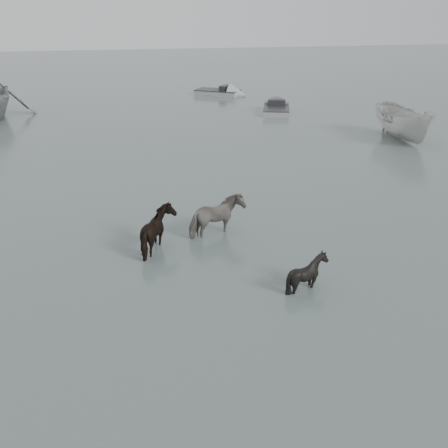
{
  "coord_description": "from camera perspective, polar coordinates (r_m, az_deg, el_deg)",
  "views": [
    {
      "loc": [
        -2.61,
        -12.88,
        7.12
      ],
      "look_at": [
        0.24,
        1.79,
        1.0
      ],
      "focal_mm": 45.0,
      "sensor_mm": 36.0,
      "label": 1
    }
  ],
  "objects": [
    {
      "name": "pony_dark",
      "position": [
        16.73,
        -6.6,
        -0.26
      ],
      "size": [
        1.35,
        1.56,
        1.51
      ],
      "primitive_type": "imported",
      "rotation": [
        0.0,
        0.0,
        1.62
      ],
      "color": "black",
      "rests_on": "ground"
    },
    {
      "name": "skiff_port",
      "position": [
        37.25,
        5.35,
        11.75
      ],
      "size": [
        2.81,
        4.81,
        0.75
      ],
      "primitive_type": null,
      "rotation": [
        0.0,
        0.0,
        1.29
      ],
      "color": "#949794",
      "rests_on": "ground"
    },
    {
      "name": "pony_pinto",
      "position": [
        17.68,
        -0.79,
        1.21
      ],
      "size": [
        2.0,
        1.49,
        1.53
      ],
      "primitive_type": "imported",
      "rotation": [
        0.0,
        0.0,
        1.99
      ],
      "color": "black",
      "rests_on": "ground"
    },
    {
      "name": "pony_black",
      "position": [
        14.69,
        8.5,
        -4.32
      ],
      "size": [
        1.36,
        1.29,
        1.21
      ],
      "primitive_type": "imported",
      "rotation": [
        0.0,
        0.0,
        1.24
      ],
      "color": "black",
      "rests_on": "ground"
    },
    {
      "name": "skiff_mid",
      "position": [
        44.01,
        -0.62,
        13.46
      ],
      "size": [
        4.73,
        3.9,
        0.75
      ],
      "primitive_type": null,
      "rotation": [
        0.0,
        0.0,
        -0.59
      ],
      "color": "#A1A3A0",
      "rests_on": "ground"
    },
    {
      "name": "boat_small",
      "position": [
        31.33,
        17.87,
        9.89
      ],
      "size": [
        2.04,
        5.05,
        1.93
      ],
      "primitive_type": "imported",
      "rotation": [
        0.0,
        0.0,
        0.03
      ],
      "color": "beige",
      "rests_on": "ground"
    },
    {
      "name": "ground",
      "position": [
        14.95,
        0.39,
        -6.18
      ],
      "size": [
        140.0,
        140.0,
        0.0
      ],
      "primitive_type": "plane",
      "color": "#4D5B59",
      "rests_on": "ground"
    }
  ]
}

